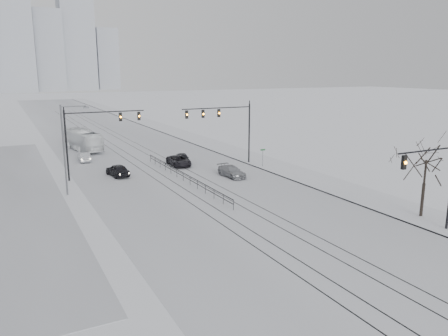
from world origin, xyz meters
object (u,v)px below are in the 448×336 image
bare_tree (426,166)px  sedan_nb_far (183,158)px  traffic_mast_near (438,176)px  sedan_sb_inner (118,170)px  sedan_nb_right (232,172)px  sedan_sb_outer (84,157)px  box_truck (82,140)px  sedan_nb_front (179,161)px

bare_tree → sedan_nb_far: bearing=107.7°
traffic_mast_near → sedan_nb_far: 34.12m
traffic_mast_near → sedan_sb_inner: traffic_mast_near is taller
sedan_nb_right → sedan_nb_far: sedan_nb_far is taller
sedan_sb_inner → sedan_sb_outer: (-2.02, 10.68, -0.08)m
sedan_sb_outer → sedan_nb_far: bearing=151.1°
sedan_nb_right → box_truck: bearing=111.1°
bare_tree → sedan_sb_outer: bearing=119.7°
traffic_mast_near → box_truck: 52.68m
sedan_nb_right → bare_tree: bearing=-74.1°
sedan_sb_inner → sedan_sb_outer: sedan_sb_inner is taller
bare_tree → traffic_mast_near: bearing=-128.8°
traffic_mast_near → sedan_nb_right: bearing=102.2°
traffic_mast_near → sedan_sb_inner: bearing=119.6°
sedan_nb_far → bare_tree: bearing=-60.9°
sedan_nb_far → box_truck: 19.45m
sedan_nb_right → sedan_nb_far: (-2.19, 9.92, 0.02)m
sedan_sb_outer → sedan_nb_front: (10.55, -8.56, 0.02)m
traffic_mast_near → sedan_sb_inner: size_ratio=1.64×
sedan_sb_outer → sedan_sb_inner: bearing=103.5°
sedan_sb_inner → box_truck: box_truck is taller
sedan_nb_far → sedan_sb_inner: bearing=-148.7°
sedan_nb_front → bare_tree: bearing=-68.2°
sedan_sb_inner → sedan_sb_outer: bearing=-87.0°
sedan_nb_right → sedan_nb_front: bearing=106.9°
traffic_mast_near → box_truck: size_ratio=0.61×
sedan_sb_outer → sedan_nb_front: 13.59m
traffic_mast_near → box_truck: bearing=109.4°
sedan_nb_front → box_truck: (-9.18, 17.85, 0.93)m
bare_tree → sedan_nb_front: bare_tree is taller
sedan_sb_outer → box_truck: 9.44m
bare_tree → sedan_sb_outer: (-21.26, 37.31, -3.85)m
sedan_sb_inner → sedan_sb_outer: size_ratio=1.09×
sedan_sb_inner → box_truck: size_ratio=0.37×
sedan_nb_far → sedan_sb_outer: bearing=159.8°
sedan_sb_inner → sedan_nb_right: (11.83, -6.43, -0.09)m
bare_tree → box_truck: 50.75m
bare_tree → sedan_nb_far: (-9.60, 30.12, -3.83)m
bare_tree → box_truck: bare_tree is taller
traffic_mast_near → sedan_nb_right: size_ratio=1.58×
box_truck → traffic_mast_near: bearing=100.1°
traffic_mast_near → box_truck: (-17.48, 49.60, -2.98)m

